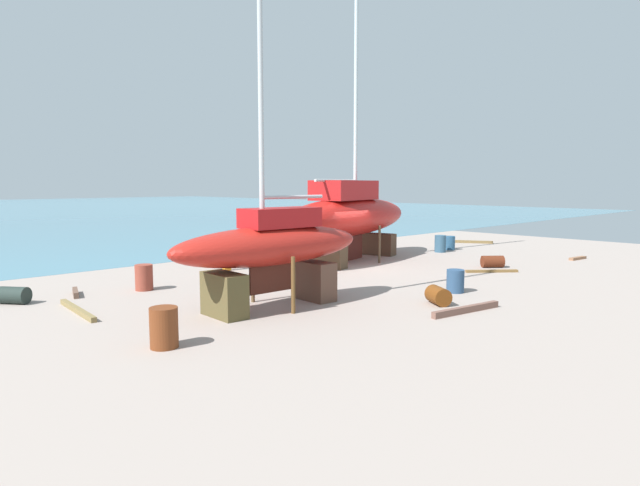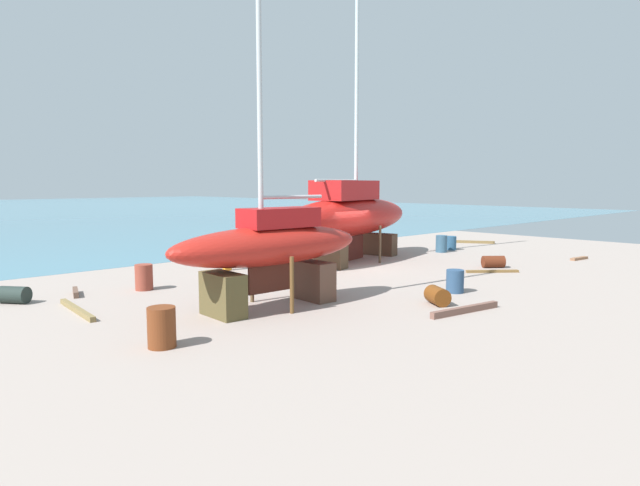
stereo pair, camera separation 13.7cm
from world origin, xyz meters
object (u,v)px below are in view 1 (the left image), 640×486
barrel_blue_faded (164,328)px  barrel_tipped_left (493,262)px  barrel_by_slipway (440,244)px  barrel_rust_mid (14,295)px  sailboat_mid_port (272,247)px  barrel_rust_near (449,243)px  barrel_ochre (144,277)px  sailboat_small_center (349,215)px  worker (226,251)px  barrel_rust_far (455,281)px  barrel_tipped_right (438,296)px

barrel_blue_faded → barrel_tipped_left: bearing=2.2°
barrel_by_slipway → barrel_rust_mid: size_ratio=1.03×
sailboat_mid_port → barrel_rust_near: sailboat_mid_port is taller
barrel_rust_near → barrel_ochre: 17.63m
sailboat_small_center → sailboat_mid_port: sailboat_small_center is taller
sailboat_small_center → barrel_ochre: 10.63m
barrel_blue_faded → barrel_ochre: barrel_blue_faded is taller
sailboat_small_center → worker: size_ratio=9.39×
sailboat_mid_port → barrel_ochre: sailboat_mid_port is taller
worker → barrel_rust_near: 13.38m
barrel_rust_far → barrel_by_slipway: size_ratio=0.86×
worker → barrel_tipped_left: 11.69m
sailboat_small_center → barrel_rust_mid: (-14.37, 0.82, -1.92)m
sailboat_small_center → barrel_rust_far: bearing=-125.1°
worker → barrel_rust_far: (2.96, -9.33, -0.45)m
barrel_rust_far → barrel_tipped_left: bearing=17.0°
barrel_ochre → barrel_rust_mid: (-3.89, 0.79, -0.18)m
sailboat_small_center → barrel_ochre: sailboat_small_center is taller
barrel_tipped_left → barrel_rust_near: 6.38m
sailboat_small_center → barrel_tipped_right: 9.96m
barrel_rust_near → sailboat_mid_port: bearing=-165.7°
worker → barrel_tipped_right: bearing=5.5°
worker → barrel_rust_far: size_ratio=2.08×
worker → sailboat_mid_port: bearing=-23.6°
worker → barrel_tipped_left: worker is taller
barrel_blue_faded → barrel_tipped_right: size_ratio=1.14×
barrel_by_slipway → worker: bearing=166.5°
sailboat_mid_port → barrel_tipped_left: size_ratio=12.78×
barrel_rust_mid → barrel_tipped_right: bearing=-44.6°
sailboat_mid_port → barrel_blue_faded: bearing=20.2°
barrel_blue_faded → barrel_tipped_left: size_ratio=0.99×
barrel_tipped_left → barrel_ochre: bearing=156.2°
sailboat_small_center → barrel_by_slipway: 6.26m
barrel_rust_far → barrel_ochre: (-7.45, 7.77, 0.06)m
sailboat_mid_port → worker: 7.40m
sailboat_small_center → barrel_tipped_right: bearing=-134.7°
sailboat_mid_port → barrel_ochre: (-1.56, 5.17, -1.38)m
sailboat_mid_port → barrel_tipped_left: (11.89, -0.76, -1.56)m
sailboat_mid_port → barrel_tipped_right: size_ratio=14.68×
barrel_rust_far → barrel_blue_faded: bearing=173.3°
sailboat_small_center → worker: sailboat_small_center is taller
barrel_tipped_right → barrel_tipped_left: bearing=17.2°
worker → barrel_ochre: size_ratio=1.81×
worker → barrel_rust_far: 9.79m
worker → barrel_tipped_left: size_ratio=1.73×
barrel_rust_near → barrel_by_slipway: bearing=-170.4°
barrel_blue_faded → barrel_rust_near: (20.33, 5.48, -0.08)m
sailboat_small_center → sailboat_mid_port: (-8.92, -5.14, -0.36)m
sailboat_mid_port → barrel_by_slipway: (14.81, 3.88, -1.37)m
barrel_rust_mid → barrel_tipped_left: bearing=-21.2°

